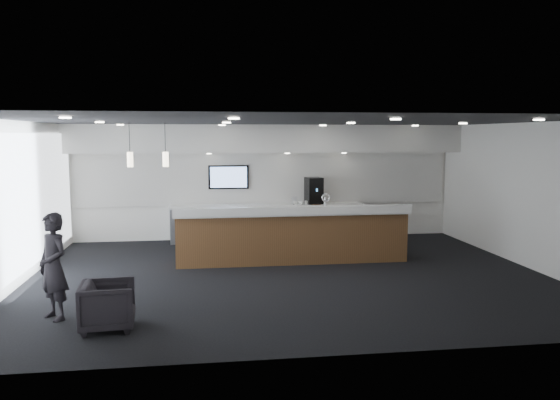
{
  "coord_description": "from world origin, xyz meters",
  "views": [
    {
      "loc": [
        -1.63,
        -10.36,
        2.73
      ],
      "look_at": [
        -0.01,
        1.3,
        1.34
      ],
      "focal_mm": 35.0,
      "sensor_mm": 36.0,
      "label": 1
    }
  ],
  "objects": [
    {
      "name": "coffee_machine",
      "position": [
        1.21,
        3.61,
        1.29
      ],
      "size": [
        0.45,
        0.55,
        0.69
      ],
      "rotation": [
        0.0,
        0.0,
        0.13
      ],
      "color": "black",
      "rests_on": "back_credenza"
    },
    {
      "name": "info_sign_right",
      "position": [
        1.25,
        3.55,
        1.08
      ],
      "size": [
        0.2,
        0.06,
        0.27
      ],
      "primitive_type": "cube",
      "rotation": [
        0.0,
        0.0,
        0.19
      ],
      "color": "silver",
      "rests_on": "back_credenza"
    },
    {
      "name": "lounge_guest",
      "position": [
        -3.87,
        -2.07,
        0.8
      ],
      "size": [
        0.68,
        0.69,
        1.6
      ],
      "primitive_type": "imported",
      "rotation": [
        0.0,
        0.0,
        -0.81
      ],
      "color": "black",
      "rests_on": "ground"
    },
    {
      "name": "back_credenza",
      "position": [
        -0.0,
        3.64,
        0.48
      ],
      "size": [
        5.06,
        0.66,
        0.95
      ],
      "color": "gray",
      "rests_on": "ground"
    },
    {
      "name": "cup_3",
      "position": [
        0.85,
        3.52,
        1.0
      ],
      "size": [
        0.13,
        0.13,
        0.09
      ],
      "primitive_type": "imported",
      "rotation": [
        0.0,
        0.0,
        1.94
      ],
      "color": "white",
      "rests_on": "back_credenza"
    },
    {
      "name": "pendant_left",
      "position": [
        -2.4,
        0.8,
        2.25
      ],
      "size": [
        0.12,
        0.12,
        0.3
      ],
      "primitive_type": "cylinder",
      "color": "#FFEEC6",
      "rests_on": "ceiling"
    },
    {
      "name": "wall_tv",
      "position": [
        -1.0,
        3.91,
        1.65
      ],
      "size": [
        1.05,
        0.08,
        0.62
      ],
      "color": "black",
      "rests_on": "back_wall"
    },
    {
      "name": "armchair",
      "position": [
        -3.01,
        -2.61,
        0.34
      ],
      "size": [
        0.8,
        0.78,
        0.68
      ],
      "primitive_type": "imported",
      "rotation": [
        0.0,
        0.0,
        1.65
      ],
      "color": "black",
      "rests_on": "ground"
    },
    {
      "name": "service_counter",
      "position": [
        0.24,
        1.1,
        0.58
      ],
      "size": [
        5.03,
        0.85,
        1.49
      ],
      "rotation": [
        0.0,
        0.0,
        -0.0
      ],
      "color": "brown",
      "rests_on": "ground"
    },
    {
      "name": "cup_0",
      "position": [
        1.27,
        3.52,
        1.0
      ],
      "size": [
        0.1,
        0.1,
        0.09
      ],
      "primitive_type": "imported",
      "color": "white",
      "rests_on": "back_credenza"
    },
    {
      "name": "ground",
      "position": [
        0.0,
        0.0,
        0.0
      ],
      "size": [
        10.0,
        10.0,
        0.0
      ],
      "primitive_type": "plane",
      "color": "black",
      "rests_on": "ground"
    },
    {
      "name": "cup_2",
      "position": [
        0.99,
        3.52,
        1.0
      ],
      "size": [
        0.12,
        0.12,
        0.09
      ],
      "primitive_type": "imported",
      "rotation": [
        0.0,
        0.0,
        1.29
      ],
      "color": "white",
      "rests_on": "back_credenza"
    },
    {
      "name": "alcove_panel",
      "position": [
        0.0,
        3.97,
        1.6
      ],
      "size": [
        9.8,
        0.06,
        1.4
      ],
      "primitive_type": "cube",
      "color": "silver",
      "rests_on": "back_wall"
    },
    {
      "name": "cup_1",
      "position": [
        1.13,
        3.52,
        1.0
      ],
      "size": [
        0.14,
        0.14,
        0.09
      ],
      "primitive_type": "imported",
      "rotation": [
        0.0,
        0.0,
        0.65
      ],
      "color": "white",
      "rests_on": "back_credenza"
    },
    {
      "name": "ceiling",
      "position": [
        0.0,
        0.0,
        3.0
      ],
      "size": [
        10.0,
        8.0,
        0.02
      ],
      "primitive_type": "cube",
      "color": "black",
      "rests_on": "back_wall"
    },
    {
      "name": "ceiling_can_lights",
      "position": [
        0.0,
        0.0,
        2.97
      ],
      "size": [
        7.0,
        5.0,
        0.02
      ],
      "primitive_type": null,
      "color": "white",
      "rests_on": "ceiling"
    },
    {
      "name": "info_sign_left",
      "position": [
        0.69,
        3.56,
        1.05
      ],
      "size": [
        0.15,
        0.05,
        0.2
      ],
      "primitive_type": "cube",
      "rotation": [
        0.0,
        0.0,
        0.21
      ],
      "color": "silver",
      "rests_on": "back_credenza"
    },
    {
      "name": "right_wall",
      "position": [
        5.0,
        0.0,
        1.5
      ],
      "size": [
        0.02,
        8.0,
        3.0
      ],
      "primitive_type": "cube",
      "color": "white",
      "rests_on": "ground"
    },
    {
      "name": "cup_4",
      "position": [
        0.71,
        3.52,
        1.0
      ],
      "size": [
        0.13,
        0.13,
        0.09
      ],
      "primitive_type": "imported",
      "rotation": [
        0.0,
        0.0,
        2.58
      ],
      "color": "white",
      "rests_on": "back_credenza"
    },
    {
      "name": "window_blinds_wall",
      "position": [
        -4.96,
        0.0,
        1.5
      ],
      "size": [
        0.04,
        7.36,
        2.55
      ],
      "primitive_type": "cube",
      "color": "silver",
      "rests_on": "left_wall"
    },
    {
      "name": "left_wall",
      "position": [
        -5.0,
        0.0,
        1.5
      ],
      "size": [
        0.02,
        8.0,
        3.0
      ],
      "primitive_type": "cube",
      "color": "white",
      "rests_on": "ground"
    },
    {
      "name": "back_wall",
      "position": [
        0.0,
        4.0,
        1.5
      ],
      "size": [
        10.0,
        0.02,
        3.0
      ],
      "primitive_type": "cube",
      "color": "white",
      "rests_on": "ground"
    },
    {
      "name": "soffit_bulkhead",
      "position": [
        0.0,
        3.55,
        2.65
      ],
      "size": [
        10.0,
        0.9,
        0.7
      ],
      "primitive_type": "cube",
      "color": "silver",
      "rests_on": "back_wall"
    },
    {
      "name": "pendant_right",
      "position": [
        -3.1,
        0.8,
        2.25
      ],
      "size": [
        0.12,
        0.12,
        0.3
      ],
      "primitive_type": "cylinder",
      "color": "#FFEEC6",
      "rests_on": "ceiling"
    }
  ]
}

